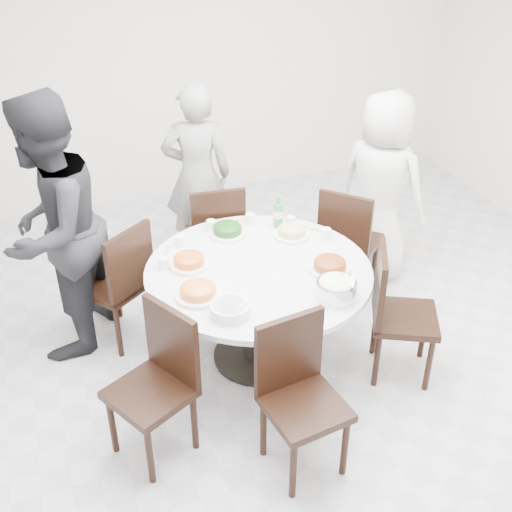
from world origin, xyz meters
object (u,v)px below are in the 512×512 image
object	(u,v)px
chair_nw	(114,282)
diner_right	(381,187)
chair_ne	(351,239)
chair_se	(405,315)
soup_bowl	(230,309)
chair_n	(215,234)
dining_table	(258,315)
diner_left	(52,230)
diner_middle	(197,176)
beverage_bottle	(278,212)
chair_sw	(150,390)
rice_bowl	(336,290)
chair_s	(305,404)

from	to	relation	value
chair_nw	diner_right	distance (m)	2.25
chair_ne	chair_se	distance (m)	1.03
chair_ne	chair_nw	bearing A→B (deg)	46.16
soup_bowl	chair_n	bearing A→B (deg)	77.55
dining_table	chair_nw	xyz separation A→B (m)	(-0.89, 0.58, 0.10)
chair_n	diner_left	xyz separation A→B (m)	(-1.22, -0.36, 0.46)
diner_middle	beverage_bottle	size ratio (longest dim) A/B	6.57
chair_sw	soup_bowl	world-z (taller)	chair_sw
chair_se	beverage_bottle	size ratio (longest dim) A/B	3.95
chair_se	diner_middle	bearing A→B (deg)	51.08
beverage_bottle	chair_ne	bearing A→B (deg)	5.89
diner_middle	soup_bowl	world-z (taller)	diner_middle
chair_n	soup_bowl	xyz separation A→B (m)	(-0.31, -1.41, 0.31)
chair_sw	diner_left	size ratio (longest dim) A/B	0.51
rice_bowl	diner_right	bearing A→B (deg)	51.14
chair_se	beverage_bottle	distance (m)	1.17
chair_ne	chair_sw	size ratio (longest dim) A/B	1.00
chair_nw	soup_bowl	distance (m)	1.18
chair_ne	diner_left	xyz separation A→B (m)	(-2.22, 0.07, 0.46)
chair_s	diner_left	world-z (taller)	diner_left
chair_sw	beverage_bottle	size ratio (longest dim) A/B	3.95
chair_sw	rice_bowl	size ratio (longest dim) A/B	3.70
chair_sw	diner_right	bearing A→B (deg)	93.11
chair_ne	diner_right	size ratio (longest dim) A/B	0.60
chair_ne	chair_sw	bearing A→B (deg)	78.65
diner_middle	rice_bowl	size ratio (longest dim) A/B	6.14
diner_middle	diner_left	world-z (taller)	diner_left
chair_s	chair_se	bearing A→B (deg)	20.71
beverage_bottle	chair_n	bearing A→B (deg)	124.33
diner_right	chair_se	bearing A→B (deg)	125.69
chair_n	diner_left	size ratio (longest dim) A/B	0.51
diner_middle	beverage_bottle	world-z (taller)	diner_middle
chair_nw	beverage_bottle	world-z (taller)	beverage_bottle
chair_nw	beverage_bottle	bearing A→B (deg)	139.33
chair_n	chair_s	bearing A→B (deg)	93.93
chair_s	chair_se	size ratio (longest dim) A/B	1.00
dining_table	chair_nw	world-z (taller)	chair_nw
chair_sw	diner_left	world-z (taller)	diner_left
chair_ne	diner_left	bearing A→B (deg)	44.84
chair_se	beverage_bottle	xyz separation A→B (m)	(-0.54, 0.95, 0.40)
diner_right	chair_ne	bearing A→B (deg)	86.09
chair_s	diner_middle	distance (m)	2.48
chair_nw	beverage_bottle	size ratio (longest dim) A/B	3.95
chair_n	chair_sw	distance (m)	1.80
chair_se	diner_left	size ratio (longest dim) A/B	0.51
chair_se	diner_middle	size ratio (longest dim) A/B	0.60
diner_middle	diner_left	size ratio (longest dim) A/B	0.84
chair_s	chair_ne	bearing A→B (deg)	47.25
rice_bowl	soup_bowl	xyz separation A→B (m)	(-0.66, 0.05, -0.02)
chair_se	beverage_bottle	bearing A→B (deg)	55.92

